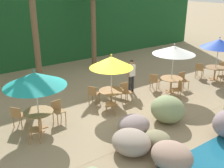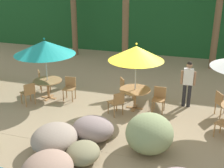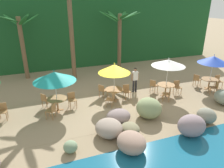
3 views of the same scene
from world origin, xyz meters
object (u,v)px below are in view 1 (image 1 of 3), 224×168
object	(u,v)px
chair_blue_seaward	(223,68)
chair_teal_left	(37,128)
chair_yellow_left	(113,103)
chair_white_left	(178,89)
dining_table_teal	(39,115)
chair_teal_seaward	(58,109)
chair_teal_inland	(18,115)
umbrella_yellow	(111,62)
chair_yellow_inland	(93,93)
chair_white_inland	(154,80)
palm_tree_third	(93,11)
waiter_in_white	(131,74)
dining_table_yellow	(111,93)
umbrella_blue	(219,43)
chair_blue_left	(224,76)
dining_table_white	(171,80)
umbrella_teal	(35,79)
umbrella_white	(174,50)
chair_yellow_seaward	(126,90)
dining_table_blue	(215,69)
chair_blue_inland	(200,69)
chair_white_seaward	(183,79)

from	to	relation	value
chair_blue_seaward	chair_teal_left	bearing A→B (deg)	-178.24
chair_yellow_left	chair_white_left	bearing A→B (deg)	-7.77
dining_table_teal	chair_teal_seaward	world-z (taller)	chair_teal_seaward
chair_teal_inland	umbrella_yellow	xyz separation A→B (m)	(3.99, -0.50, 1.53)
chair_yellow_inland	chair_white_inland	size ratio (longest dim) A/B	1.00
palm_tree_third	waiter_in_white	bearing A→B (deg)	-100.41
chair_teal_inland	dining_table_yellow	world-z (taller)	chair_teal_inland
umbrella_blue	palm_tree_third	size ratio (longest dim) A/B	0.49
chair_teal_left	chair_blue_left	xyz separation A→B (m)	(10.20, -0.51, 0.00)
dining_table_white	umbrella_teal	bearing A→B (deg)	177.32
umbrella_blue	chair_teal_inland	bearing A→B (deg)	174.13
chair_yellow_left	umbrella_white	world-z (taller)	umbrella_white
chair_teal_inland	palm_tree_third	xyz separation A→B (m)	(6.65, 5.25, 3.03)
dining_table_yellow	chair_teal_inland	bearing A→B (deg)	172.89
chair_yellow_seaward	chair_blue_seaward	distance (m)	6.80
dining_table_blue	umbrella_yellow	bearing A→B (deg)	174.87
umbrella_yellow	chair_blue_inland	size ratio (longest dim) A/B	2.76
dining_table_teal	chair_blue_left	xyz separation A→B (m)	(9.84, -1.28, -0.10)
chair_blue_seaward	dining_table_yellow	bearing A→B (deg)	175.94
dining_table_teal	chair_teal_seaward	xyz separation A→B (m)	(0.84, 0.18, -0.10)
chair_yellow_inland	chair_yellow_left	xyz separation A→B (m)	(0.10, -1.39, 0.00)
palm_tree_third	waiter_in_white	size ratio (longest dim) A/B	2.93
chair_teal_seaward	dining_table_yellow	size ratio (longest dim) A/B	0.79
chair_teal_inland	palm_tree_third	size ratio (longest dim) A/B	0.17
chair_yellow_inland	dining_table_white	xyz separation A→B (m)	(3.93, -1.09, 0.10)
umbrella_yellow	waiter_in_white	xyz separation A→B (m)	(1.74, 0.73, -1.05)
chair_yellow_seaward	chair_white_inland	bearing A→B (deg)	6.06
chair_yellow_left	chair_yellow_seaward	bearing A→B (deg)	31.34
waiter_in_white	chair_teal_inland	bearing A→B (deg)	-177.69
dining_table_teal	umbrella_yellow	xyz separation A→B (m)	(3.39, 0.11, 1.43)
umbrella_blue	chair_blue_inland	size ratio (longest dim) A/B	2.82
dining_table_teal	chair_white_seaward	xyz separation A→B (m)	(7.63, -0.33, -0.10)
umbrella_teal	dining_table_yellow	world-z (taller)	umbrella_teal
umbrella_white	chair_white_left	bearing A→B (deg)	-115.35
chair_yellow_inland	chair_blue_left	world-z (taller)	same
chair_white_left	dining_table_blue	bearing A→B (deg)	9.00
chair_teal_seaward	chair_teal_left	xyz separation A→B (m)	(-1.19, -0.95, 0.00)
dining_table_teal	waiter_in_white	distance (m)	5.22
chair_teal_seaward	chair_white_seaward	bearing A→B (deg)	-4.29
dining_table_blue	palm_tree_third	xyz separation A→B (m)	(-4.11, 6.36, 2.92)
chair_teal_seaward	chair_white_inland	distance (m)	5.47
chair_white_seaward	chair_blue_seaward	bearing A→B (deg)	-1.58
chair_teal_seaward	palm_tree_third	world-z (taller)	palm_tree_third
umbrella_yellow	umbrella_white	size ratio (longest dim) A/B	0.96
chair_blue_inland	waiter_in_white	distance (m)	4.68
chair_blue_left	palm_tree_third	xyz separation A→B (m)	(-3.78, 7.14, 3.03)
chair_teal_inland	waiter_in_white	size ratio (longest dim) A/B	0.51
umbrella_yellow	chair_white_seaward	xyz separation A→B (m)	(4.24, -0.45, -1.53)
dining_table_teal	waiter_in_white	world-z (taller)	waiter_in_white
dining_table_yellow	chair_white_seaward	world-z (taller)	chair_white_seaward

